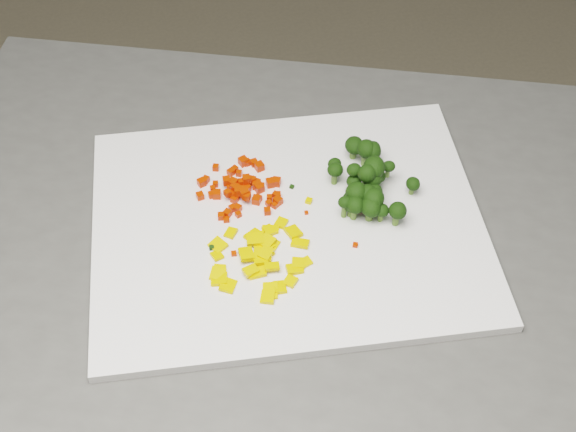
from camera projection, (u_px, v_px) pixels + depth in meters
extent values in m
cube|color=#4D4D4A|center=(286.00, 410.00, 1.31)|extent=(1.13, 0.97, 0.90)
cube|color=white|center=(288.00, 225.00, 0.97)|extent=(0.50, 0.41, 0.01)
cube|color=red|center=(239.00, 191.00, 0.98)|extent=(0.01, 0.01, 0.01)
cube|color=red|center=(258.00, 199.00, 0.99)|extent=(0.01, 0.01, 0.01)
cube|color=red|center=(213.00, 189.00, 1.00)|extent=(0.01, 0.01, 0.01)
cube|color=red|center=(254.00, 163.00, 1.03)|extent=(0.01, 0.01, 0.01)
cube|color=red|center=(277.00, 182.00, 1.00)|extent=(0.01, 0.01, 0.01)
cube|color=red|center=(238.00, 215.00, 0.97)|extent=(0.01, 0.01, 0.01)
cube|color=red|center=(227.00, 213.00, 0.97)|extent=(0.01, 0.01, 0.01)
cube|color=red|center=(202.00, 182.00, 1.00)|extent=(0.01, 0.01, 0.01)
cube|color=red|center=(243.00, 161.00, 1.03)|extent=(0.01, 0.01, 0.01)
cube|color=red|center=(257.00, 185.00, 1.00)|extent=(0.01, 0.01, 0.01)
cube|color=red|center=(200.00, 196.00, 0.99)|extent=(0.01, 0.01, 0.01)
cube|color=red|center=(240.00, 192.00, 0.99)|extent=(0.01, 0.01, 0.01)
cube|color=red|center=(216.00, 168.00, 1.02)|extent=(0.01, 0.01, 0.01)
cube|color=red|center=(232.00, 208.00, 0.98)|extent=(0.01, 0.01, 0.01)
cube|color=red|center=(270.00, 183.00, 1.00)|extent=(0.01, 0.01, 0.01)
cube|color=red|center=(206.00, 179.00, 1.01)|extent=(0.01, 0.01, 0.01)
cube|color=red|center=(269.00, 203.00, 0.98)|extent=(0.01, 0.01, 0.01)
cube|color=red|center=(278.00, 201.00, 0.98)|extent=(0.01, 0.01, 0.01)
cube|color=red|center=(221.00, 216.00, 0.97)|extent=(0.01, 0.01, 0.01)
cube|color=red|center=(247.00, 179.00, 0.99)|extent=(0.01, 0.01, 0.01)
cube|color=red|center=(259.00, 166.00, 1.02)|extent=(0.01, 0.01, 0.01)
cube|color=red|center=(269.00, 198.00, 0.99)|extent=(0.01, 0.01, 0.01)
cube|color=red|center=(247.00, 196.00, 0.98)|extent=(0.01, 0.01, 0.01)
cube|color=red|center=(211.00, 195.00, 0.99)|extent=(0.01, 0.01, 0.01)
cube|color=red|center=(239.00, 173.00, 1.01)|extent=(0.01, 0.01, 0.01)
cube|color=red|center=(231.00, 187.00, 1.00)|extent=(0.01, 0.01, 0.01)
cube|color=red|center=(278.00, 195.00, 0.99)|extent=(0.01, 0.01, 0.01)
cube|color=red|center=(254.00, 182.00, 1.00)|extent=(0.01, 0.01, 0.01)
cube|color=red|center=(259.00, 188.00, 1.00)|extent=(0.01, 0.01, 0.01)
cube|color=red|center=(238.00, 208.00, 0.97)|extent=(0.01, 0.01, 0.01)
cube|color=red|center=(233.00, 183.00, 0.99)|extent=(0.01, 0.01, 0.01)
cube|color=red|center=(233.00, 194.00, 0.99)|extent=(0.01, 0.01, 0.01)
cube|color=red|center=(252.00, 180.00, 1.01)|extent=(0.01, 0.01, 0.01)
cube|color=red|center=(246.00, 189.00, 0.99)|extent=(0.01, 0.01, 0.01)
cube|color=red|center=(236.00, 185.00, 1.00)|extent=(0.01, 0.01, 0.01)
cube|color=red|center=(260.00, 187.00, 1.00)|extent=(0.01, 0.01, 0.01)
cube|color=red|center=(267.00, 211.00, 0.97)|extent=(0.01, 0.01, 0.01)
cube|color=red|center=(241.00, 182.00, 0.99)|extent=(0.01, 0.01, 0.01)
cube|color=red|center=(243.00, 188.00, 1.00)|extent=(0.01, 0.01, 0.01)
cube|color=red|center=(240.00, 189.00, 1.00)|extent=(0.01, 0.01, 0.01)
cube|color=red|center=(227.00, 181.00, 0.99)|extent=(0.01, 0.01, 0.01)
cube|color=red|center=(257.00, 184.00, 1.00)|extent=(0.01, 0.01, 0.01)
cube|color=red|center=(244.00, 193.00, 0.98)|extent=(0.01, 0.01, 0.01)
cube|color=red|center=(231.00, 172.00, 1.01)|extent=(0.01, 0.01, 0.01)
cube|color=red|center=(217.00, 194.00, 0.99)|extent=(0.01, 0.01, 0.01)
cube|color=red|center=(227.00, 193.00, 0.98)|extent=(0.01, 0.01, 0.01)
cube|color=red|center=(240.00, 189.00, 1.00)|extent=(0.01, 0.01, 0.01)
cube|color=red|center=(246.00, 178.00, 0.99)|extent=(0.01, 0.01, 0.01)
cube|color=red|center=(215.00, 184.00, 1.00)|extent=(0.01, 0.01, 0.01)
cube|color=red|center=(276.00, 195.00, 0.99)|extent=(0.01, 0.01, 0.01)
cube|color=red|center=(257.00, 200.00, 0.98)|extent=(0.01, 0.01, 0.01)
cube|color=red|center=(248.00, 162.00, 1.03)|extent=(0.01, 0.01, 0.01)
cube|color=red|center=(275.00, 205.00, 0.98)|extent=(0.01, 0.01, 0.01)
cube|color=red|center=(247.00, 162.00, 1.03)|extent=(0.01, 0.01, 0.01)
cube|color=red|center=(235.00, 169.00, 1.02)|extent=(0.01, 0.01, 0.01)
cube|color=red|center=(238.00, 186.00, 0.99)|extent=(0.01, 0.01, 0.01)
cube|color=red|center=(253.00, 180.00, 1.00)|extent=(0.01, 0.01, 0.01)
cube|color=red|center=(235.00, 187.00, 0.99)|extent=(0.01, 0.01, 0.01)
cube|color=red|center=(235.00, 199.00, 0.98)|extent=(0.01, 0.01, 0.01)
cube|color=yellow|center=(228.00, 285.00, 0.90)|extent=(0.02, 0.02, 0.01)
cube|color=yellow|center=(246.00, 254.00, 0.92)|extent=(0.02, 0.02, 0.01)
cube|color=yellow|center=(267.00, 254.00, 0.93)|extent=(0.02, 0.02, 0.01)
cube|color=yellow|center=(220.00, 269.00, 0.92)|extent=(0.02, 0.01, 0.01)
cube|color=yellow|center=(305.00, 262.00, 0.92)|extent=(0.02, 0.02, 0.01)
cube|color=yellow|center=(263.00, 257.00, 0.93)|extent=(0.02, 0.02, 0.01)
cube|color=yellow|center=(218.00, 274.00, 0.91)|extent=(0.02, 0.02, 0.01)
cube|color=yellow|center=(261.00, 259.00, 0.92)|extent=(0.02, 0.02, 0.01)
cube|color=yellow|center=(255.00, 236.00, 0.95)|extent=(0.03, 0.03, 0.01)
cube|color=yellow|center=(266.00, 253.00, 0.92)|extent=(0.02, 0.02, 0.01)
cube|color=yellow|center=(219.00, 279.00, 0.91)|extent=(0.02, 0.02, 0.01)
cube|color=yellow|center=(295.00, 269.00, 0.92)|extent=(0.02, 0.01, 0.01)
cube|color=yellow|center=(273.00, 245.00, 0.94)|extent=(0.02, 0.02, 0.00)
cube|color=yellow|center=(281.00, 223.00, 0.96)|extent=(0.02, 0.02, 0.01)
cube|color=yellow|center=(218.00, 245.00, 0.94)|extent=(0.02, 0.03, 0.01)
cube|color=yellow|center=(269.00, 230.00, 0.95)|extent=(0.02, 0.02, 0.01)
cube|color=yellow|center=(270.00, 229.00, 0.96)|extent=(0.02, 0.02, 0.01)
cube|color=yellow|center=(300.00, 243.00, 0.94)|extent=(0.02, 0.02, 0.01)
cube|color=yellow|center=(217.00, 255.00, 0.93)|extent=(0.02, 0.02, 0.01)
cube|color=yellow|center=(272.00, 267.00, 0.91)|extent=(0.02, 0.01, 0.01)
cube|color=yellow|center=(231.00, 233.00, 0.95)|extent=(0.02, 0.02, 0.01)
cube|color=yellow|center=(267.00, 241.00, 0.94)|extent=(0.02, 0.02, 0.01)
cube|color=yellow|center=(257.00, 273.00, 0.91)|extent=(0.02, 0.01, 0.01)
cube|color=yellow|center=(298.00, 263.00, 0.92)|extent=(0.02, 0.02, 0.01)
cube|color=yellow|center=(290.00, 281.00, 0.91)|extent=(0.02, 0.02, 0.01)
cube|color=yellow|center=(260.00, 265.00, 0.92)|extent=(0.02, 0.02, 0.01)
cube|color=yellow|center=(255.00, 239.00, 0.94)|extent=(0.02, 0.02, 0.00)
cube|color=yellow|center=(270.00, 291.00, 0.90)|extent=(0.02, 0.02, 0.01)
cube|color=yellow|center=(267.00, 253.00, 0.93)|extent=(0.02, 0.02, 0.01)
cube|color=yellow|center=(262.00, 255.00, 0.93)|extent=(0.02, 0.02, 0.01)
cube|color=yellow|center=(268.00, 297.00, 0.89)|extent=(0.02, 0.02, 0.01)
cube|color=yellow|center=(293.00, 232.00, 0.95)|extent=(0.02, 0.02, 0.01)
cube|color=yellow|center=(265.00, 247.00, 0.94)|extent=(0.03, 0.02, 0.01)
cube|color=yellow|center=(251.00, 271.00, 0.91)|extent=(0.02, 0.02, 0.01)
cube|color=yellow|center=(280.00, 287.00, 0.90)|extent=(0.01, 0.02, 0.01)
cube|color=red|center=(366.00, 211.00, 0.97)|extent=(0.01, 0.01, 0.01)
cube|color=red|center=(234.00, 254.00, 0.93)|extent=(0.01, 0.01, 0.00)
cube|color=black|center=(346.00, 196.00, 0.99)|extent=(0.01, 0.01, 0.00)
cube|color=red|center=(355.00, 245.00, 0.94)|extent=(0.01, 0.01, 0.00)
cube|color=yellow|center=(256.00, 271.00, 0.92)|extent=(0.01, 0.01, 0.00)
cube|color=red|center=(226.00, 220.00, 0.97)|extent=(0.01, 0.01, 0.00)
cube|color=red|center=(306.00, 213.00, 0.97)|extent=(0.01, 0.01, 0.00)
cube|color=black|center=(292.00, 187.00, 1.00)|extent=(0.01, 0.01, 0.00)
cube|color=black|center=(212.00, 248.00, 0.94)|extent=(0.01, 0.01, 0.00)
cube|color=yellow|center=(309.00, 201.00, 0.98)|extent=(0.01, 0.01, 0.01)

